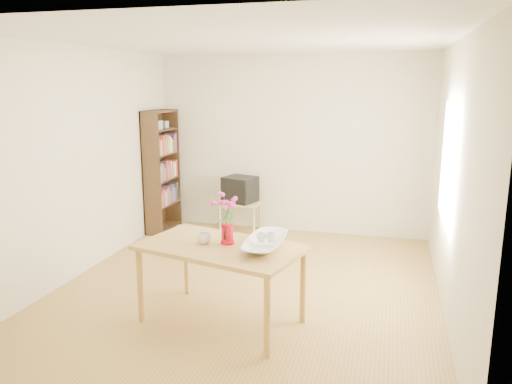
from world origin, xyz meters
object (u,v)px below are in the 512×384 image
(mug, at_px, (204,238))
(television, at_px, (240,189))
(pitcher, at_px, (227,234))
(bowl, at_px, (265,222))
(table, at_px, (221,253))

(mug, height_order, television, mug)
(pitcher, distance_m, television, 2.87)
(pitcher, relative_size, bowl, 0.42)
(television, bearing_deg, pitcher, -58.94)
(pitcher, bearing_deg, bowl, -7.68)
(table, distance_m, television, 2.92)
(bowl, xyz_separation_m, television, (-1.08, 2.77, -0.33))
(pitcher, relative_size, television, 0.39)
(mug, distance_m, television, 2.88)
(table, xyz_separation_m, pitcher, (0.04, 0.07, 0.16))
(television, bearing_deg, table, -60.09)
(table, xyz_separation_m, bowl, (0.40, 0.06, 0.31))
(table, relative_size, pitcher, 7.84)
(bowl, bearing_deg, television, 111.35)
(pitcher, xyz_separation_m, mug, (-0.21, -0.06, -0.04))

